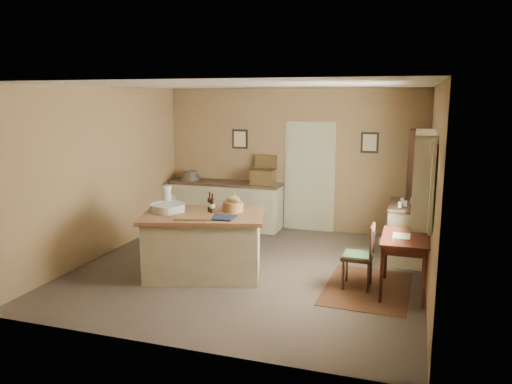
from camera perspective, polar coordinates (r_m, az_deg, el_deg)
ground at (r=7.56m, az=-0.65°, el=-8.77°), size 5.00×5.00×0.00m
wall_back at (r=9.60m, az=4.13°, el=3.70°), size 5.00×0.10×2.70m
wall_front at (r=4.97m, az=-9.96°, el=-3.16°), size 5.00×0.10×2.70m
wall_left at (r=8.36m, az=-17.14°, el=2.18°), size 0.10×5.00×2.70m
wall_right at (r=6.86m, az=19.54°, el=0.23°), size 0.10×5.00×2.70m
ceiling at (r=7.13m, az=-0.70°, el=12.14°), size 5.00×5.00×0.00m
door at (r=9.54m, az=6.10°, el=1.83°), size 0.97×0.06×2.11m
framed_prints at (r=9.49m, az=5.30°, el=5.85°), size 2.82×0.02×0.38m
window at (r=6.62m, az=19.02°, el=1.67°), size 0.25×1.99×1.12m
work_island at (r=7.23m, az=-6.06°, el=-5.74°), size 1.94×1.53×1.20m
sideboard at (r=9.83m, az=-3.39°, el=-1.25°), size 2.21×0.63×1.18m
rug at (r=7.00m, az=12.63°, el=-10.66°), size 1.15×1.64×0.01m
writing_desk at (r=6.77m, az=16.67°, el=-5.63°), size 0.59×0.97×0.82m
desk_chair at (r=6.87m, az=11.54°, el=-7.26°), size 0.41×0.41×0.86m
right_cabinet at (r=8.20m, az=16.87°, el=-4.34°), size 0.58×1.04×0.99m
shelving_unit at (r=8.85m, az=18.18°, el=0.26°), size 0.34×0.90×2.00m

